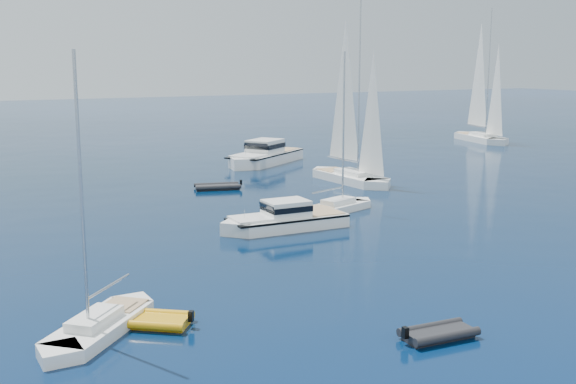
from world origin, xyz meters
name	(u,v)px	position (x,y,z in m)	size (l,w,h in m)	color
motor_cruiser_centre	(284,229)	(-3.36, 25.02, 0.00)	(2.90, 9.48, 2.49)	white
motor_cruiser_distant	(264,164)	(8.97, 53.14, 0.00)	(3.90, 12.75, 3.35)	white
sailboat_fore	(100,333)	(-18.58, 12.39, 0.00)	(2.11, 8.10, 11.91)	white
sailboat_centre	(335,212)	(2.65, 28.17, 0.00)	(2.15, 8.29, 12.18)	white
sailboat_sails_r	(350,182)	(10.82, 38.76, 0.00)	(3.00, 11.54, 16.96)	white
sailboat_sails_far	(480,141)	(45.38, 58.60, 0.00)	(3.31, 12.75, 18.74)	white
tender_yellow	(146,325)	(-16.66, 12.36, 0.00)	(2.17, 4.03, 0.95)	#CF900C
tender_grey_near	(438,338)	(-6.65, 5.33, 0.00)	(1.81, 3.22, 0.95)	black
tender_grey_far	(217,189)	(-1.52, 41.02, 0.00)	(2.24, 4.17, 0.95)	black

